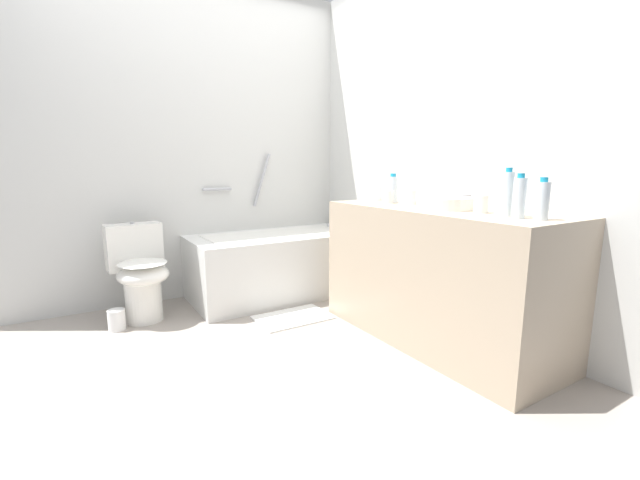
{
  "coord_description": "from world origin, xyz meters",
  "views": [
    {
      "loc": [
        -0.89,
        -2.1,
        1.08
      ],
      "look_at": [
        0.52,
        0.19,
        0.6
      ],
      "focal_mm": 22.93,
      "sensor_mm": 36.0,
      "label": 1
    }
  ],
  "objects": [
    {
      "name": "bath_mat",
      "position": [
        0.42,
        0.39,
        0.01
      ],
      "size": [
        0.52,
        0.34,
        0.01
      ],
      "primitive_type": "cube",
      "color": "white",
      "rests_on": "ground_plane"
    },
    {
      "name": "water_bottle_1",
      "position": [
        0.98,
        -1.03,
        0.92
      ],
      "size": [
        0.06,
        0.06,
        0.2
      ],
      "color": "silver",
      "rests_on": "vanity_counter"
    },
    {
      "name": "toilet",
      "position": [
        -0.5,
        0.95,
        0.35
      ],
      "size": [
        0.39,
        0.51,
        0.69
      ],
      "rotation": [
        0.0,
        0.0,
        -1.49
      ],
      "color": "white",
      "rests_on": "ground_plane"
    },
    {
      "name": "water_bottle_3",
      "position": [
        0.98,
        -0.85,
        0.95
      ],
      "size": [
        0.06,
        0.06,
        0.24
      ],
      "color": "silver",
      "rests_on": "vanity_counter"
    },
    {
      "name": "ground_plane",
      "position": [
        0.0,
        0.0,
        0.0
      ],
      "size": [
        3.64,
        3.64,
        0.0
      ],
      "primitive_type": "plane",
      "color": "#9E9389"
    },
    {
      "name": "sink_basin",
      "position": [
        1.0,
        -0.45,
        0.87
      ],
      "size": [
        0.33,
        0.33,
        0.07
      ],
      "primitive_type": "cylinder",
      "color": "white",
      "rests_on": "vanity_counter"
    },
    {
      "name": "water_bottle_2",
      "position": [
        1.04,
        0.07,
        0.93
      ],
      "size": [
        0.07,
        0.07,
        0.2
      ],
      "color": "silver",
      "rests_on": "vanity_counter"
    },
    {
      "name": "water_bottle_0",
      "position": [
        0.95,
        -0.93,
        0.93
      ],
      "size": [
        0.06,
        0.06,
        0.21
      ],
      "color": "silver",
      "rests_on": "vanity_counter"
    },
    {
      "name": "toilet_paper_roll",
      "position": [
        -0.69,
        0.82,
        0.07
      ],
      "size": [
        0.11,
        0.11,
        0.14
      ],
      "primitive_type": "cylinder",
      "color": "white",
      "rests_on": "ground_plane"
    },
    {
      "name": "wall_right_mirror",
      "position": [
        1.37,
        0.0,
        1.28
      ],
      "size": [
        0.1,
        3.01,
        2.56
      ],
      "primitive_type": "cube",
      "color": "silver",
      "rests_on": "ground_plane"
    },
    {
      "name": "wall_back_tiled",
      "position": [
        0.0,
        1.36,
        1.28
      ],
      "size": [
        3.04,
        0.1,
        2.56
      ],
      "primitive_type": "cube",
      "color": "silver",
      "rests_on": "ground_plane"
    },
    {
      "name": "drinking_glass_0",
      "position": [
        1.03,
        -0.12,
        0.88
      ],
      "size": [
        0.07,
        0.07,
        0.1
      ],
      "primitive_type": "cylinder",
      "color": "white",
      "rests_on": "vanity_counter"
    },
    {
      "name": "bathtub",
      "position": [
        0.57,
        0.95,
        0.28
      ],
      "size": [
        1.41,
        0.7,
        1.19
      ],
      "color": "silver",
      "rests_on": "ground_plane"
    },
    {
      "name": "drinking_glass_1",
      "position": [
        1.04,
        0.25,
        0.88
      ],
      "size": [
        0.08,
        0.08,
        0.1
      ],
      "primitive_type": "cylinder",
      "color": "white",
      "rests_on": "vanity_counter"
    },
    {
      "name": "drinking_glass_2",
      "position": [
        0.99,
        -0.69,
        0.88
      ],
      "size": [
        0.07,
        0.07,
        0.1
      ],
      "primitive_type": "cylinder",
      "color": "white",
      "rests_on": "vanity_counter"
    },
    {
      "name": "sink_faucet",
      "position": [
        1.19,
        -0.45,
        0.87
      ],
      "size": [
        0.12,
        0.15,
        0.08
      ],
      "color": "silver",
      "rests_on": "vanity_counter"
    },
    {
      "name": "vanity_counter",
      "position": [
        1.01,
        -0.4,
        0.42
      ],
      "size": [
        0.62,
        1.51,
        0.83
      ],
      "primitive_type": "cube",
      "color": "tan",
      "rests_on": "ground_plane"
    },
    {
      "name": "drinking_glass_3",
      "position": [
        0.96,
        0.02,
        0.88
      ],
      "size": [
        0.07,
        0.07,
        0.09
      ],
      "primitive_type": "cylinder",
      "color": "white",
      "rests_on": "vanity_counter"
    }
  ]
}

